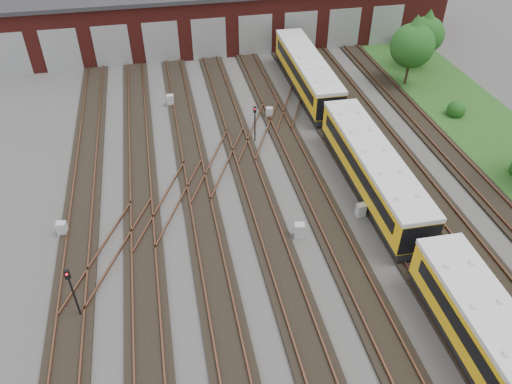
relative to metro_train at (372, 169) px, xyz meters
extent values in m
plane|color=#423F3D|center=(-6.00, -8.62, -1.90)|extent=(120.00, 120.00, 0.00)
cube|color=black|center=(-20.00, -8.62, -1.81)|extent=(2.40, 70.00, 0.18)
cube|color=brown|center=(-20.72, -8.62, -1.64)|extent=(0.10, 70.00, 0.15)
cube|color=brown|center=(-19.28, -8.62, -1.64)|extent=(0.10, 70.00, 0.15)
cube|color=black|center=(-16.00, -8.62, -1.81)|extent=(2.40, 70.00, 0.18)
cube|color=brown|center=(-16.72, -8.62, -1.64)|extent=(0.10, 70.00, 0.15)
cube|color=brown|center=(-15.28, -8.62, -1.64)|extent=(0.10, 70.00, 0.15)
cube|color=black|center=(-12.00, -8.62, -1.81)|extent=(2.40, 70.00, 0.18)
cube|color=brown|center=(-12.72, -8.62, -1.64)|extent=(0.10, 70.00, 0.15)
cube|color=brown|center=(-11.28, -8.62, -1.64)|extent=(0.10, 70.00, 0.15)
cube|color=black|center=(-8.00, -8.62, -1.81)|extent=(2.40, 70.00, 0.18)
cube|color=brown|center=(-8.72, -8.62, -1.64)|extent=(0.10, 70.00, 0.15)
cube|color=brown|center=(-7.28, -8.62, -1.64)|extent=(0.10, 70.00, 0.15)
cube|color=black|center=(-4.00, -8.62, -1.81)|extent=(2.40, 70.00, 0.18)
cube|color=brown|center=(-4.72, -8.62, -1.64)|extent=(0.10, 70.00, 0.15)
cube|color=brown|center=(-3.28, -8.62, -1.64)|extent=(0.10, 70.00, 0.15)
cube|color=black|center=(0.00, -8.62, -1.81)|extent=(2.40, 70.00, 0.18)
cube|color=brown|center=(-0.72, -8.62, -1.64)|extent=(0.10, 70.00, 0.15)
cube|color=brown|center=(0.72, -8.62, -1.64)|extent=(0.10, 70.00, 0.15)
cube|color=black|center=(4.00, -8.62, -1.81)|extent=(2.40, 70.00, 0.18)
cube|color=brown|center=(3.28, -8.62, -1.64)|extent=(0.10, 70.00, 0.15)
cube|color=brown|center=(4.72, -8.62, -1.64)|extent=(0.10, 70.00, 0.15)
cube|color=brown|center=(-14.00, 1.38, -1.64)|extent=(5.40, 9.62, 0.15)
cube|color=brown|center=(-10.00, 5.38, -1.64)|extent=(5.40, 9.62, 0.15)
cube|color=brown|center=(-6.00, 9.38, -1.64)|extent=(5.40, 9.62, 0.15)
cube|color=brown|center=(-18.00, -2.62, -1.64)|extent=(5.40, 9.62, 0.15)
cube|color=brown|center=(-2.00, 13.38, -1.64)|extent=(5.40, 9.62, 0.15)
cube|color=#591A16|center=(-6.00, 31.38, 1.10)|extent=(50.00, 12.00, 6.00)
cube|color=#96999B|center=(-28.00, 25.36, 0.30)|extent=(3.60, 0.12, 4.40)
cube|color=#96999B|center=(-23.00, 25.36, 0.30)|extent=(3.60, 0.12, 4.40)
cube|color=#96999B|center=(-18.00, 25.36, 0.30)|extent=(3.60, 0.12, 4.40)
cube|color=#96999B|center=(-13.00, 25.36, 0.30)|extent=(3.60, 0.12, 4.40)
cube|color=#96999B|center=(-8.00, 25.36, 0.30)|extent=(3.60, 0.12, 4.40)
cube|color=#96999B|center=(-3.00, 25.36, 0.30)|extent=(3.60, 0.12, 4.40)
cube|color=#96999B|center=(2.00, 25.36, 0.30)|extent=(3.60, 0.12, 4.40)
cube|color=#96999B|center=(7.00, 25.36, 0.30)|extent=(3.60, 0.12, 4.40)
cube|color=#96999B|center=(12.00, 25.36, 0.30)|extent=(3.60, 0.12, 4.40)
cube|color=#E6AE0C|center=(0.00, -16.00, 0.11)|extent=(2.79, 14.84, 2.17)
cube|color=black|center=(-1.30, -15.98, 0.36)|extent=(0.26, 13.02, 0.84)
cube|color=black|center=(0.00, 0.00, -1.27)|extent=(2.50, 14.83, 0.59)
cube|color=#E6AE0C|center=(0.00, 0.00, 0.11)|extent=(2.79, 14.84, 2.17)
cube|color=silver|center=(0.00, 0.00, 1.34)|extent=(2.89, 14.84, 0.30)
cube|color=black|center=(-1.30, 0.02, 0.36)|extent=(0.26, 13.02, 0.84)
cube|color=black|center=(1.30, -0.02, 0.36)|extent=(0.26, 13.02, 0.84)
cube|color=black|center=(0.00, 16.00, -1.27)|extent=(2.50, 14.83, 0.59)
cube|color=#E6AE0C|center=(0.00, 16.00, 0.11)|extent=(2.79, 14.84, 2.17)
cube|color=silver|center=(0.00, 16.00, 1.34)|extent=(2.89, 14.84, 0.30)
cube|color=black|center=(-1.30, 16.02, 0.36)|extent=(0.26, 13.02, 0.84)
cube|color=black|center=(1.30, 15.98, 0.36)|extent=(0.26, 13.02, 0.84)
cylinder|color=black|center=(-19.50, -7.26, -0.39)|extent=(0.11, 0.11, 3.02)
cube|color=black|center=(-19.50, -7.26, 1.40)|extent=(0.29, 0.20, 0.55)
sphere|color=red|center=(-19.50, -7.37, 1.51)|extent=(0.13, 0.13, 0.13)
cylinder|color=black|center=(-6.64, 8.20, -0.59)|extent=(0.10, 0.10, 2.62)
cube|color=black|center=(-6.64, 8.20, 0.97)|extent=(0.28, 0.20, 0.50)
sphere|color=red|center=(-6.64, 8.10, 1.07)|extent=(0.12, 0.12, 0.12)
cylinder|color=black|center=(-1.08, 17.15, -0.64)|extent=(0.09, 0.09, 2.51)
cube|color=black|center=(-1.08, 17.15, 0.84)|extent=(0.25, 0.20, 0.44)
sphere|color=red|center=(-1.08, 17.06, 0.92)|extent=(0.11, 0.11, 0.11)
cylinder|color=black|center=(1.50, 10.06, -0.71)|extent=(0.10, 0.10, 2.38)
cube|color=black|center=(1.50, 10.06, 0.74)|extent=(0.27, 0.17, 0.51)
sphere|color=red|center=(1.50, 9.96, 0.84)|extent=(0.12, 0.12, 0.12)
cube|color=#B2B5B8|center=(-21.00, -0.33, -1.40)|extent=(0.67, 0.59, 0.99)
cube|color=#B2B5B8|center=(-12.95, 15.66, -1.37)|extent=(0.66, 0.56, 1.06)
cube|color=#B2B5B8|center=(-6.23, -3.66, -1.37)|extent=(0.73, 0.65, 1.06)
cube|color=#B2B5B8|center=(-4.61, 11.66, -1.42)|extent=(0.71, 0.66, 0.96)
cube|color=#B2B5B8|center=(-1.64, -2.52, -1.42)|extent=(0.63, 0.54, 0.96)
cylinder|color=#332016|center=(10.00, 15.37, -0.83)|extent=(0.26, 0.26, 2.13)
sphere|color=#184513|center=(10.00, 15.37, 2.01)|extent=(4.14, 4.14, 4.14)
cone|color=#184513|center=(10.00, 15.37, 3.49)|extent=(3.55, 3.55, 2.96)
cylinder|color=#332016|center=(13.24, 18.80, -0.96)|extent=(0.27, 0.27, 1.87)
sphere|color=#184513|center=(13.24, 18.80, 1.53)|extent=(3.64, 3.64, 3.64)
cone|color=#184513|center=(13.24, 18.80, 2.83)|extent=(3.12, 3.12, 2.60)
sphere|color=#184513|center=(11.63, 8.65, -1.09)|extent=(1.62, 1.62, 1.62)
sphere|color=#184513|center=(13.29, 24.30, -1.17)|extent=(1.46, 1.46, 1.46)
camera|label=1|loc=(-13.75, -25.97, 20.08)|focal=35.00mm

